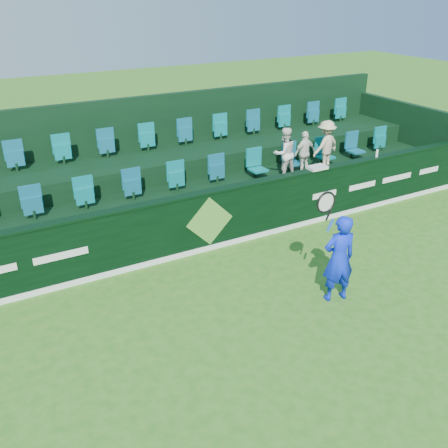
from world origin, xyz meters
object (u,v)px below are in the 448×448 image
spectator_right (326,145)px  towel (317,167)px  spectator_middle (305,153)px  tennis_player (339,258)px  spectator_left (284,153)px  drinks_bottle (377,153)px

spectator_right → towel: size_ratio=2.93×
spectator_middle → spectator_right: 0.68m
tennis_player → spectator_middle: 4.60m
tennis_player → spectator_left: (1.60, 3.98, 0.59)m
spectator_middle → drinks_bottle: spectator_middle is taller
spectator_right → drinks_bottle: spectator_right is taller
towel → drinks_bottle: (1.87, 0.00, 0.06)m
spectator_left → drinks_bottle: size_ratio=6.82×
tennis_player → drinks_bottle: (3.62, 2.86, 0.59)m
tennis_player → towel: (1.75, 2.86, 0.53)m
tennis_player → spectator_left: 4.33m
towel → spectator_right: bearing=43.9°
spectator_middle → spectator_right: (0.68, 0.00, 0.09)m
spectator_middle → drinks_bottle: (1.39, -1.12, 0.08)m
tennis_player → spectator_right: tennis_player is taller
towel → spectator_left: bearing=97.6°
towel → drinks_bottle: drinks_bottle is taller
tennis_player → spectator_middle: size_ratio=2.07×
towel → drinks_bottle: 1.87m
spectator_left → spectator_right: spectator_right is taller
spectator_left → spectator_middle: bearing=-179.2°
tennis_player → drinks_bottle: tennis_player is taller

